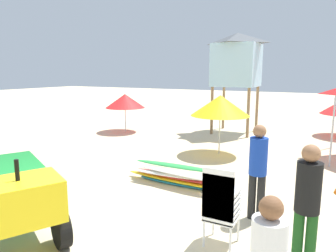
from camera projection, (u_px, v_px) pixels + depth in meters
ground at (60, 250)px, 4.78m from camera, size 80.00×80.00×0.00m
utility_cart at (11, 191)px, 5.03m from camera, size 2.81×2.23×1.50m
stacked_plastic_chairs at (220, 201)px, 4.73m from camera, size 0.48×0.48×1.29m
surfboard_pile at (174, 175)px, 7.46m from camera, size 2.60×0.65×0.48m
lifeguard_near_left at (307, 200)px, 4.10m from camera, size 0.32×0.32×1.77m
lifeguard_near_right at (258, 166)px, 5.60m from camera, size 0.32×0.32×1.76m
lifeguard_tower at (237, 60)px, 13.39m from camera, size 1.98×1.98×4.29m
beach_umbrella_left at (220, 105)px, 10.03m from camera, size 1.89×1.89×1.94m
beach_umbrella_far at (125, 101)px, 13.94m from camera, size 1.75×1.75×1.70m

